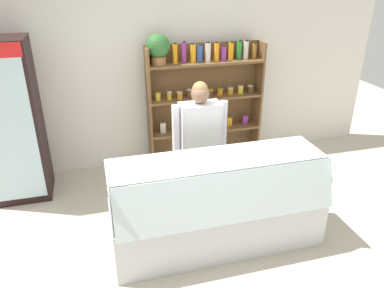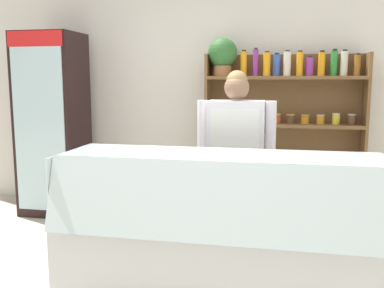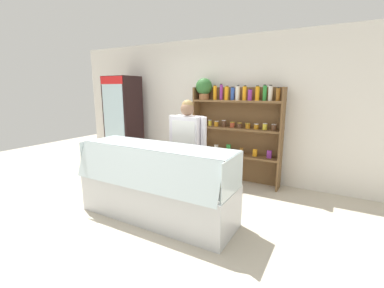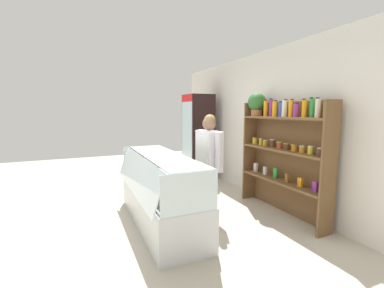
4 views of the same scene
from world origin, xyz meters
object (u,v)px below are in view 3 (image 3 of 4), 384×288
(drinks_fridge, at_px, (124,123))
(deli_display_case, at_px, (156,196))
(shop_clerk, at_px, (187,142))
(shelving_unit, at_px, (231,122))

(drinks_fridge, bearing_deg, deli_display_case, -37.30)
(drinks_fridge, bearing_deg, shop_clerk, -21.19)
(drinks_fridge, xyz_separation_m, shelving_unit, (2.42, 0.29, 0.13))
(shelving_unit, relative_size, deli_display_case, 0.89)
(shelving_unit, distance_m, shop_clerk, 1.17)
(drinks_fridge, bearing_deg, shelving_unit, 6.90)
(drinks_fridge, distance_m, shop_clerk, 2.29)
(shelving_unit, height_order, shop_clerk, shelving_unit)
(drinks_fridge, height_order, shop_clerk, drinks_fridge)
(drinks_fridge, xyz_separation_m, shop_clerk, (2.13, -0.83, -0.07))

